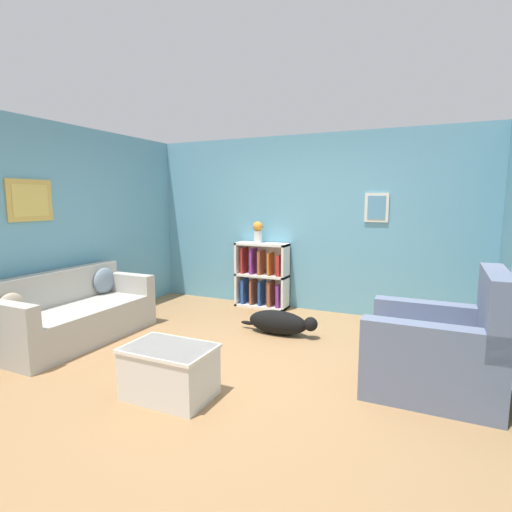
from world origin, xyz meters
The scene contains 9 objects.
ground_plane centered at (0.00, 0.00, 0.00)m, with size 14.00×14.00×0.00m, color #997047.
wall_back centered at (0.00, 2.25, 1.30)m, with size 5.60×0.13×2.60m.
wall_left centered at (-2.55, 0.00, 1.30)m, with size 0.13×5.00×2.60m.
couch centered at (-2.08, -0.24, 0.30)m, with size 0.82×1.84×0.81m.
bookshelf centered at (-0.65, 2.05, 0.48)m, with size 0.81×0.30×1.00m.
recliner_chair centered at (1.87, 0.15, 0.37)m, with size 1.08×0.93×1.09m.
coffee_table centered at (-0.20, -0.91, 0.24)m, with size 0.74×0.50×0.44m.
dog centered at (0.07, 0.95, 0.15)m, with size 1.04×0.27×0.30m.
vase centered at (-0.72, 2.03, 1.19)m, with size 0.16×0.16×0.33m.
Camera 1 is at (1.80, -3.51, 1.66)m, focal length 28.00 mm.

